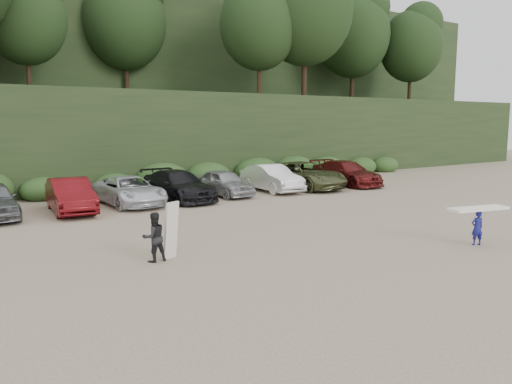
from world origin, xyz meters
TOP-DOWN VIEW (x-y plane):
  - ground at (0.00, 0.00)m, footprint 120.00×120.00m
  - hillside_backdrop at (-0.26, 35.93)m, footprint 90.00×41.50m
  - parked_cars at (-2.86, 10.06)m, footprint 34.12×6.14m
  - child_surfer at (4.06, -4.08)m, footprint 2.23×1.09m
  - adult_surfer at (-5.62, 0.14)m, footprint 1.20×0.58m

SIDE VIEW (x-z plane):
  - ground at x=0.00m, z-range 0.00..0.00m
  - adult_surfer at x=-5.62m, z-range -0.12..1.63m
  - parked_cars at x=-2.86m, z-range -0.06..1.58m
  - child_surfer at x=4.06m, z-range 0.23..1.52m
  - hillside_backdrop at x=-0.26m, z-range -2.78..25.22m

